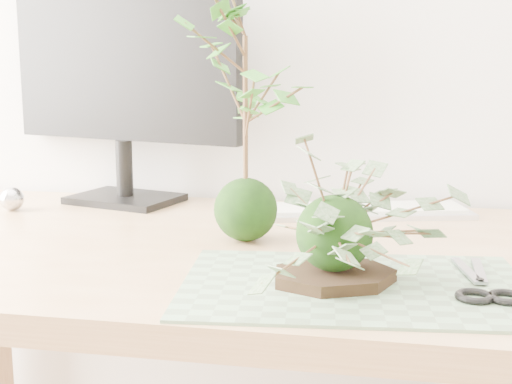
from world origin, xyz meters
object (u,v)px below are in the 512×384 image
at_px(maple_kokedama, 245,52).
at_px(monitor, 123,71).
at_px(desk, 315,303).
at_px(keyboard, 360,211).
at_px(ivy_kokedama, 335,197).

relative_size(maple_kokedama, monitor, 0.84).
distance_m(maple_kokedama, monitor, 0.40).
relative_size(desk, keyboard, 3.80).
distance_m(desk, ivy_kokedama, 0.27).
xyz_separation_m(ivy_kokedama, monitor, (-0.45, 0.46, 0.14)).
bearing_deg(ivy_kokedama, monitor, 134.69).
relative_size(desk, ivy_kokedama, 4.46).
relative_size(maple_kokedama, keyboard, 0.99).
distance_m(ivy_kokedama, monitor, 0.66).
height_order(ivy_kokedama, monitor, monitor).
bearing_deg(desk, monitor, 145.53).
height_order(maple_kokedama, monitor, monitor).
xyz_separation_m(maple_kokedama, monitor, (-0.30, 0.26, -0.03)).
distance_m(ivy_kokedama, keyboard, 0.44).
xyz_separation_m(desk, keyboard, (0.05, 0.25, 0.10)).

